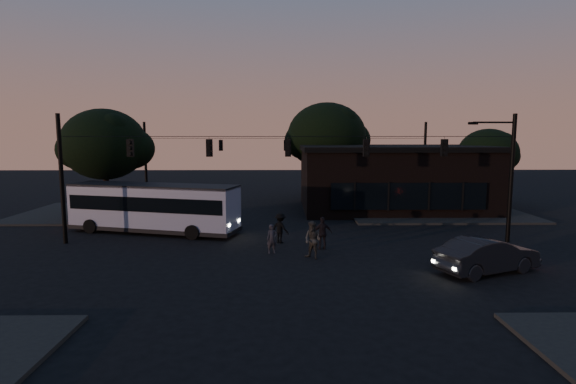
{
  "coord_description": "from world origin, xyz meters",
  "views": [
    {
      "loc": [
        -0.36,
        -21.8,
        6.26
      ],
      "look_at": [
        0.0,
        4.0,
        3.0
      ],
      "focal_mm": 28.0,
      "sensor_mm": 36.0,
      "label": 1
    }
  ],
  "objects_px": {
    "pedestrian_d": "(280,228)",
    "building": "(392,178)",
    "car": "(487,255)",
    "pedestrian_b": "(313,240)",
    "bus": "(154,206)",
    "pedestrian_c": "(323,233)",
    "pedestrian_a": "(272,239)"
  },
  "relations": [
    {
      "from": "car",
      "to": "pedestrian_a",
      "type": "height_order",
      "value": "car"
    },
    {
      "from": "bus",
      "to": "pedestrian_c",
      "type": "xyz_separation_m",
      "value": [
        10.53,
        -4.48,
        -0.86
      ]
    },
    {
      "from": "building",
      "to": "pedestrian_c",
      "type": "height_order",
      "value": "building"
    },
    {
      "from": "bus",
      "to": "car",
      "type": "relative_size",
      "value": 2.29
    },
    {
      "from": "building",
      "to": "pedestrian_d",
      "type": "relative_size",
      "value": 8.68
    },
    {
      "from": "building",
      "to": "pedestrian_b",
      "type": "distance_m",
      "value": 17.35
    },
    {
      "from": "car",
      "to": "pedestrian_d",
      "type": "height_order",
      "value": "pedestrian_d"
    },
    {
      "from": "pedestrian_a",
      "to": "pedestrian_b",
      "type": "xyz_separation_m",
      "value": [
        2.1,
        -1.06,
        0.18
      ]
    },
    {
      "from": "bus",
      "to": "pedestrian_b",
      "type": "distance_m",
      "value": 11.74
    },
    {
      "from": "bus",
      "to": "car",
      "type": "distance_m",
      "value": 19.78
    },
    {
      "from": "pedestrian_a",
      "to": "pedestrian_d",
      "type": "distance_m",
      "value": 2.34
    },
    {
      "from": "building",
      "to": "pedestrian_a",
      "type": "distance_m",
      "value": 17.54
    },
    {
      "from": "building",
      "to": "bus",
      "type": "bearing_deg",
      "value": -152.77
    },
    {
      "from": "car",
      "to": "pedestrian_d",
      "type": "bearing_deg",
      "value": 35.88
    },
    {
      "from": "car",
      "to": "building",
      "type": "bearing_deg",
      "value": -22.32
    },
    {
      "from": "bus",
      "to": "pedestrian_b",
      "type": "bearing_deg",
      "value": -17.28
    },
    {
      "from": "building",
      "to": "pedestrian_b",
      "type": "relative_size",
      "value": 7.99
    },
    {
      "from": "pedestrian_b",
      "to": "pedestrian_d",
      "type": "height_order",
      "value": "pedestrian_b"
    },
    {
      "from": "building",
      "to": "car",
      "type": "height_order",
      "value": "building"
    },
    {
      "from": "car",
      "to": "pedestrian_b",
      "type": "relative_size",
      "value": 2.59
    },
    {
      "from": "bus",
      "to": "pedestrian_c",
      "type": "distance_m",
      "value": 11.47
    },
    {
      "from": "car",
      "to": "pedestrian_b",
      "type": "bearing_deg",
      "value": 49.86
    },
    {
      "from": "bus",
      "to": "car",
      "type": "xyz_separation_m",
      "value": [
        17.67,
        -8.83,
        -0.94
      ]
    },
    {
      "from": "bus",
      "to": "pedestrian_c",
      "type": "height_order",
      "value": "bus"
    },
    {
      "from": "building",
      "to": "bus",
      "type": "xyz_separation_m",
      "value": [
        -17.64,
        -9.08,
        -0.95
      ]
    },
    {
      "from": "pedestrian_d",
      "to": "building",
      "type": "bearing_deg",
      "value": -88.03
    },
    {
      "from": "bus",
      "to": "pedestrian_a",
      "type": "relative_size",
      "value": 7.31
    },
    {
      "from": "building",
      "to": "pedestrian_c",
      "type": "relative_size",
      "value": 8.5
    },
    {
      "from": "pedestrian_a",
      "to": "pedestrian_c",
      "type": "relative_size",
      "value": 0.86
    },
    {
      "from": "building",
      "to": "pedestrian_c",
      "type": "bearing_deg",
      "value": -117.68
    },
    {
      "from": "car",
      "to": "pedestrian_b",
      "type": "xyz_separation_m",
      "value": [
        -7.82,
        2.5,
        0.14
      ]
    },
    {
      "from": "car",
      "to": "pedestrian_c",
      "type": "height_order",
      "value": "pedestrian_c"
    }
  ]
}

